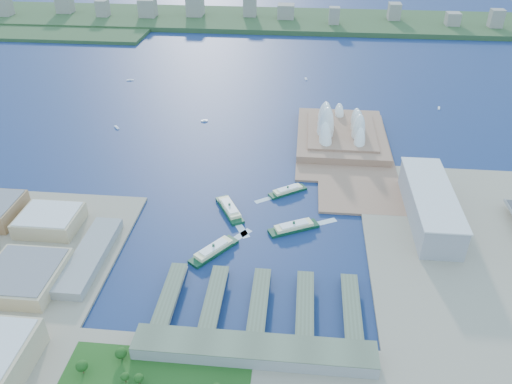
# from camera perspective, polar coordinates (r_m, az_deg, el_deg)

# --- Properties ---
(ground) EXTENTS (3000.00, 3000.00, 0.00)m
(ground) POSITION_cam_1_polar(r_m,az_deg,el_deg) (531.56, -0.38, -6.99)
(ground) COLOR #101F4E
(ground) RESTS_ON ground
(east_land) EXTENTS (240.00, 500.00, 3.00)m
(east_land) POSITION_cam_1_polar(r_m,az_deg,el_deg) (529.20, 26.36, -11.18)
(east_land) COLOR gray
(east_land) RESTS_ON ground
(peninsula) EXTENTS (135.00, 220.00, 3.00)m
(peninsula) POSITION_cam_1_polar(r_m,az_deg,el_deg) (750.71, 9.91, 5.35)
(peninsula) COLOR #936A50
(peninsula) RESTS_ON ground
(far_shore) EXTENTS (2200.00, 260.00, 12.00)m
(far_shore) POSITION_cam_1_polar(r_m,az_deg,el_deg) (1427.82, 3.89, 18.97)
(far_shore) COLOR #2D4926
(far_shore) RESTS_ON ground
(opera_house) EXTENTS (134.00, 180.00, 58.00)m
(opera_house) POSITION_cam_1_polar(r_m,az_deg,el_deg) (755.50, 9.86, 8.10)
(opera_house) COLOR white
(opera_house) RESTS_ON peninsula
(toaster_building) EXTENTS (45.00, 155.00, 35.00)m
(toaster_building) POSITION_cam_1_polar(r_m,az_deg,el_deg) (601.62, 19.25, -1.41)
(toaster_building) COLOR gray
(toaster_building) RESTS_ON east_land
(ferry_wharves) EXTENTS (184.00, 90.00, 9.30)m
(ferry_wharves) POSITION_cam_1_polar(r_m,az_deg,el_deg) (472.05, 0.39, -12.43)
(ferry_wharves) COLOR #505C45
(ferry_wharves) RESTS_ON ground
(terminal_building) EXTENTS (200.00, 28.00, 12.00)m
(terminal_building) POSITION_cam_1_polar(r_m,az_deg,el_deg) (428.41, -0.24, -17.67)
(terminal_building) COLOR gray
(terminal_building) RESTS_ON south_land
(far_skyline) EXTENTS (1900.00, 140.00, 55.00)m
(far_skyline) POSITION_cam_1_polar(r_m,az_deg,el_deg) (1400.87, 3.90, 20.12)
(far_skyline) COLOR gray
(far_skyline) RESTS_ON far_shore
(ferry_a) EXTENTS (41.62, 60.16, 11.35)m
(ferry_a) POSITION_cam_1_polar(r_m,az_deg,el_deg) (591.21, -3.04, -1.76)
(ferry_a) COLOR #0E3920
(ferry_a) RESTS_ON ground
(ferry_b) EXTENTS (48.83, 38.94, 9.52)m
(ferry_b) POSITION_cam_1_polar(r_m,az_deg,el_deg) (626.72, 3.65, 0.30)
(ferry_b) COLOR #0E3920
(ferry_b) RESTS_ON ground
(ferry_c) EXTENTS (48.50, 56.87, 11.33)m
(ferry_c) POSITION_cam_1_polar(r_m,az_deg,el_deg) (530.29, -4.87, -6.45)
(ferry_c) COLOR #0E3920
(ferry_c) RESTS_ON ground
(ferry_d) EXTENTS (58.70, 39.54, 11.02)m
(ferry_d) POSITION_cam_1_polar(r_m,az_deg,el_deg) (562.53, 4.34, -3.85)
(ferry_d) COLOR #0E3920
(ferry_d) RESTS_ON ground
(boat_a) EXTENTS (10.83, 12.30, 2.54)m
(boat_a) POSITION_cam_1_polar(r_m,az_deg,el_deg) (824.72, -15.63, 7.15)
(boat_a) COLOR white
(boat_a) RESTS_ON ground
(boat_b) EXTENTS (10.93, 6.03, 2.80)m
(boat_b) POSITION_cam_1_polar(r_m,az_deg,el_deg) (821.80, -5.92, 8.13)
(boat_b) COLOR white
(boat_b) RESTS_ON ground
(boat_c) EXTENTS (5.52, 11.79, 2.56)m
(boat_c) POSITION_cam_1_polar(r_m,az_deg,el_deg) (920.26, 20.19, 9.01)
(boat_c) COLOR white
(boat_c) RESTS_ON ground
(boat_d) EXTENTS (14.00, 5.57, 2.31)m
(boat_d) POSITION_cam_1_polar(r_m,az_deg,el_deg) (1024.24, -14.18, 12.32)
(boat_d) COLOR white
(boat_d) RESTS_ON ground
(boat_e) EXTENTS (5.52, 11.41, 2.69)m
(boat_e) POSITION_cam_1_polar(r_m,az_deg,el_deg) (1004.87, 5.72, 12.76)
(boat_e) COLOR white
(boat_e) RESTS_ON ground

